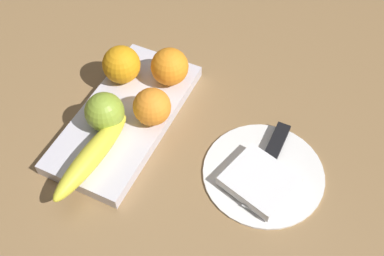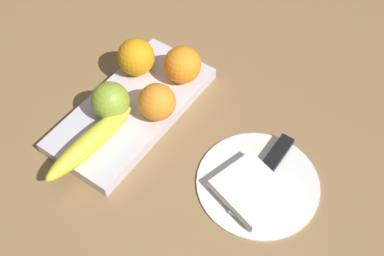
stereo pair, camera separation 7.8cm
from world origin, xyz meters
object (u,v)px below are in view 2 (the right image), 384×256
object	(u,v)px
dinner_plate	(258,182)
knife	(271,162)
apple	(110,101)
orange_near_apple	(182,65)
orange_center	(157,102)
orange_near_banana	(136,57)
folded_napkin	(251,190)
banana	(91,142)
fruit_tray	(133,109)

from	to	relation	value
dinner_plate	knife	size ratio (longest dim) A/B	1.15
dinner_plate	knife	xyz separation A→B (m)	(-0.04, 0.00, 0.01)
apple	orange_near_apple	distance (m)	0.15
apple	knife	xyz separation A→B (m)	(-0.08, 0.28, -0.04)
orange_center	knife	xyz separation A→B (m)	(-0.03, 0.22, -0.04)
orange_near_banana	folded_napkin	xyz separation A→B (m)	(0.10, 0.32, -0.04)
dinner_plate	orange_near_banana	bearing A→B (deg)	-103.19
apple	banana	xyz separation A→B (m)	(0.08, 0.02, -0.02)
folded_napkin	orange_center	bearing A→B (deg)	-99.32
banana	orange_near_banana	xyz separation A→B (m)	(-0.19, -0.05, 0.02)
fruit_tray	apple	world-z (taller)	apple
folded_napkin	banana	bearing A→B (deg)	-71.53
orange_near_banana	apple	bearing A→B (deg)	15.79
apple	orange_near_banana	world-z (taller)	orange_near_banana
apple	orange_near_banana	size ratio (longest dim) A/B	0.97
orange_near_apple	folded_napkin	world-z (taller)	orange_near_apple
apple	dinner_plate	bearing A→B (deg)	97.22
folded_napkin	knife	size ratio (longest dim) A/B	0.59
orange_near_banana	folded_napkin	size ratio (longest dim) A/B	0.68
folded_napkin	dinner_plate	bearing A→B (deg)	180.00
orange_center	folded_napkin	bearing A→B (deg)	80.68
apple	orange_center	xyz separation A→B (m)	(-0.05, 0.07, -0.00)
orange_near_apple	apple	bearing A→B (deg)	-20.13
orange_near_banana	orange_center	xyz separation A→B (m)	(0.06, 0.10, -0.00)
orange_center	fruit_tray	bearing A→B (deg)	-79.73
dinner_plate	folded_napkin	distance (m)	0.03
apple	folded_napkin	bearing A→B (deg)	92.04
fruit_tray	orange_center	world-z (taller)	orange_center
fruit_tray	knife	distance (m)	0.27
fruit_tray	banana	distance (m)	0.12
dinner_plate	folded_napkin	bearing A→B (deg)	0.00
apple	folded_napkin	world-z (taller)	apple
banana	knife	xyz separation A→B (m)	(-0.16, 0.26, -0.03)
orange_near_banana	dinner_plate	bearing A→B (deg)	76.81
dinner_plate	folded_napkin	size ratio (longest dim) A/B	1.96
banana	dinner_plate	world-z (taller)	banana
orange_near_apple	dinner_plate	size ratio (longest dim) A/B	0.34
banana	fruit_tray	bearing A→B (deg)	-173.42
dinner_plate	folded_napkin	world-z (taller)	folded_napkin
banana	knife	bearing A→B (deg)	124.23
orange_near_banana	knife	size ratio (longest dim) A/B	0.40
orange_near_apple	orange_center	size ratio (longest dim) A/B	1.06
orange_near_banana	dinner_plate	distance (m)	0.33
banana	orange_center	distance (m)	0.13
orange_center	knife	size ratio (longest dim) A/B	0.37
dinner_plate	orange_near_apple	bearing A→B (deg)	-114.93
banana	folded_napkin	bearing A→B (deg)	112.13
apple	folded_napkin	size ratio (longest dim) A/B	0.66
fruit_tray	dinner_plate	size ratio (longest dim) A/B	1.59
banana	folded_napkin	xyz separation A→B (m)	(-0.09, 0.26, -0.02)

